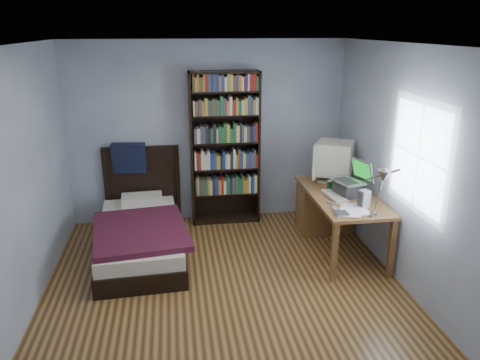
% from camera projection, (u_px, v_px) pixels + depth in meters
% --- Properties ---
extents(room, '(4.20, 4.24, 2.50)m').
position_uv_depth(room, '(228.00, 179.00, 4.50)').
color(room, '#4A2B16').
rests_on(room, ground).
extents(desk, '(0.75, 1.58, 0.73)m').
position_uv_depth(desk, '(328.00, 205.00, 6.14)').
color(desk, brown).
rests_on(desk, floor).
extents(crt_monitor, '(0.64, 0.59, 0.54)m').
position_uv_depth(crt_monitor, '(333.00, 159.00, 6.01)').
color(crt_monitor, beige).
rests_on(crt_monitor, desk).
extents(laptop, '(0.44, 0.42, 0.44)m').
position_uv_depth(laptop, '(349.00, 186.00, 5.56)').
color(laptop, '#2D2D30').
rests_on(laptop, desk).
extents(desk_lamp, '(0.26, 0.57, 0.68)m').
position_uv_depth(desk_lamp, '(382.00, 180.00, 4.40)').
color(desk_lamp, '#99999E').
rests_on(desk_lamp, desk).
extents(keyboard, '(0.21, 0.45, 0.04)m').
position_uv_depth(keyboard, '(335.00, 196.00, 5.53)').
color(keyboard, beige).
rests_on(keyboard, desk).
extents(speaker, '(0.12, 0.12, 0.20)m').
position_uv_depth(speaker, '(364.00, 199.00, 5.21)').
color(speaker, gray).
rests_on(speaker, desk).
extents(soda_can, '(0.06, 0.06, 0.11)m').
position_uv_depth(soda_can, '(330.00, 186.00, 5.76)').
color(soda_can, '#073608').
rests_on(soda_can, desk).
extents(mouse, '(0.07, 0.12, 0.04)m').
position_uv_depth(mouse, '(332.00, 185.00, 5.89)').
color(mouse, silver).
rests_on(mouse, desk).
extents(phone_silver, '(0.09, 0.10, 0.02)m').
position_uv_depth(phone_silver, '(331.00, 203.00, 5.33)').
color(phone_silver, silver).
rests_on(phone_silver, desk).
extents(phone_grey, '(0.06, 0.10, 0.02)m').
position_uv_depth(phone_grey, '(335.00, 208.00, 5.16)').
color(phone_grey, gray).
rests_on(phone_grey, desk).
extents(external_drive, '(0.13, 0.13, 0.03)m').
position_uv_depth(external_drive, '(341.00, 214.00, 5.01)').
color(external_drive, gray).
rests_on(external_drive, desk).
extents(bookshelf, '(0.95, 0.30, 2.10)m').
position_uv_depth(bookshelf, '(225.00, 149.00, 6.41)').
color(bookshelf, black).
rests_on(bookshelf, floor).
extents(bed, '(1.19, 2.09, 1.16)m').
position_uv_depth(bed, '(140.00, 231.00, 5.75)').
color(bed, black).
rests_on(bed, floor).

